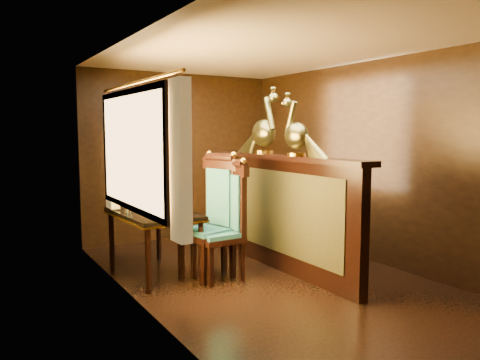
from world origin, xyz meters
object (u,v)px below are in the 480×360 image
at_px(chair_right, 215,211).
at_px(peacock_left, 297,124).
at_px(dining_table, 153,218).
at_px(chair_left, 227,215).
at_px(peacock_right, 264,121).

bearing_deg(chair_right, peacock_left, -44.60).
xyz_separation_m(dining_table, peacock_left, (1.38, -0.84, 1.05)).
height_order(chair_left, peacock_right, peacock_right).
bearing_deg(dining_table, peacock_left, -34.34).
height_order(dining_table, peacock_right, peacock_right).
height_order(chair_right, peacock_left, peacock_left).
height_order(chair_right, peacock_right, peacock_right).
distance_m(chair_right, peacock_left, 1.34).
relative_size(dining_table, chair_left, 0.94).
bearing_deg(chair_left, chair_right, 110.67).
xyz_separation_m(dining_table, chair_left, (0.67, -0.52, 0.04)).
distance_m(dining_table, chair_right, 0.71).
height_order(dining_table, peacock_left, peacock_left).
bearing_deg(chair_right, peacock_right, -0.13).
xyz_separation_m(chair_left, chair_right, (-0.06, 0.16, 0.03)).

